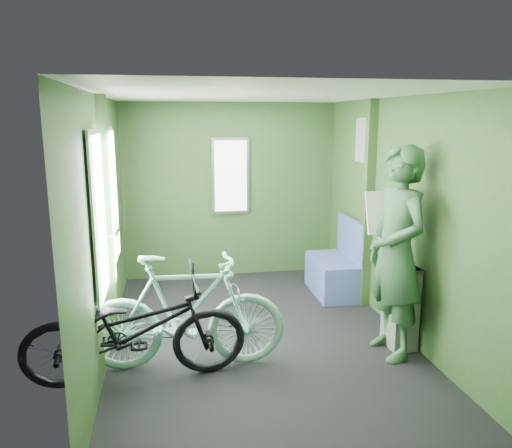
# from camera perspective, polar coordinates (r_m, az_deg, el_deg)

# --- Properties ---
(room) EXTENTS (4.00, 4.02, 2.31)m
(room) POSITION_cam_1_polar(r_m,az_deg,el_deg) (4.67, -0.32, 3.86)
(room) COLOR black
(room) RESTS_ON ground
(bicycle_black) EXTENTS (1.80, 0.84, 1.01)m
(bicycle_black) POSITION_cam_1_polar(r_m,az_deg,el_deg) (4.35, -13.30, -17.23)
(bicycle_black) COLOR black
(bicycle_black) RESTS_ON ground
(bicycle_mint) EXTENTS (1.72, 0.63, 1.03)m
(bicycle_mint) POSITION_cam_1_polar(r_m,az_deg,el_deg) (4.50, -7.95, -15.92)
(bicycle_mint) COLOR #90DDCC
(bicycle_mint) RESTS_ON ground
(passenger) EXTENTS (0.52, 0.73, 1.88)m
(passenger) POSITION_cam_1_polar(r_m,az_deg,el_deg) (4.53, 15.75, -3.23)
(passenger) COLOR #305936
(passenger) RESTS_ON ground
(waste_box) EXTENTS (0.23, 0.32, 0.78)m
(waste_box) POSITION_cam_1_polar(r_m,az_deg,el_deg) (4.87, 16.18, -9.02)
(waste_box) COLOR gray
(waste_box) RESTS_ON ground
(bench_seat) EXTENTS (0.50, 0.88, 0.92)m
(bench_seat) POSITION_cam_1_polar(r_m,az_deg,el_deg) (6.15, 9.07, -5.41)
(bench_seat) COLOR navy
(bench_seat) RESTS_ON ground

